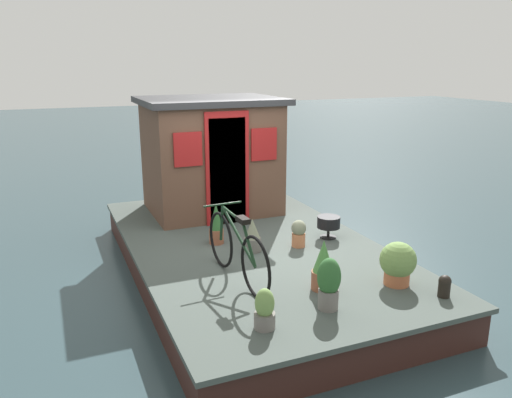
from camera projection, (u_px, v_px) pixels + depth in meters
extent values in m
plane|color=#2D4247|center=(251.00, 273.00, 7.46)|extent=(60.00, 60.00, 0.00)
cube|color=#424C47|center=(251.00, 244.00, 7.34)|extent=(5.82, 3.34, 0.06)
cube|color=#381E19|center=(251.00, 259.00, 7.40)|extent=(5.70, 3.28, 0.42)
cube|color=brown|center=(211.00, 158.00, 8.69)|extent=(1.65, 2.09, 1.85)
cube|color=#28282B|center=(210.00, 101.00, 8.44)|extent=(1.85, 2.29, 0.10)
cube|color=maroon|center=(227.00, 172.00, 7.96)|extent=(0.04, 0.60, 1.70)
cube|color=maroon|center=(228.00, 169.00, 7.94)|extent=(0.03, 0.72, 1.80)
cube|color=maroon|center=(264.00, 144.00, 8.09)|extent=(0.03, 0.44, 0.52)
cube|color=maroon|center=(188.00, 149.00, 7.62)|extent=(0.03, 0.44, 0.52)
torus|color=black|center=(221.00, 240.00, 6.39)|extent=(0.71, 0.08, 0.71)
torus|color=black|center=(255.00, 267.00, 5.53)|extent=(0.71, 0.08, 0.71)
cylinder|color=black|center=(238.00, 235.00, 5.87)|extent=(0.92, 0.09, 0.49)
cylinder|color=black|center=(232.00, 214.00, 5.95)|extent=(0.59, 0.07, 0.07)
cylinder|color=black|center=(249.00, 244.00, 5.61)|extent=(0.35, 0.06, 0.44)
cylinder|color=black|center=(222.00, 223.00, 6.29)|extent=(0.12, 0.04, 0.46)
cube|color=black|center=(243.00, 220.00, 5.69)|extent=(0.21, 0.11, 0.06)
cylinder|color=black|center=(223.00, 204.00, 6.19)|extent=(0.06, 0.50, 0.02)
cylinder|color=#935138|center=(323.00, 280.00, 5.80)|extent=(0.27, 0.27, 0.22)
cone|color=#4C8942|center=(324.00, 256.00, 5.72)|extent=(0.24, 0.24, 0.38)
cylinder|color=slate|center=(252.00, 244.00, 6.97)|extent=(0.24, 0.24, 0.19)
cone|color=gray|center=(252.00, 228.00, 6.91)|extent=(0.21, 0.21, 0.27)
cylinder|color=#935138|center=(216.00, 236.00, 7.26)|extent=(0.21, 0.21, 0.21)
cone|color=#2D602D|center=(216.00, 216.00, 7.18)|extent=(0.19, 0.19, 0.38)
cylinder|color=#B2603D|center=(397.00, 278.00, 5.93)|extent=(0.30, 0.30, 0.16)
sphere|color=#70934C|center=(398.00, 260.00, 5.87)|extent=(0.43, 0.43, 0.43)
cylinder|color=slate|center=(328.00, 299.00, 5.34)|extent=(0.21, 0.21, 0.22)
ellipsoid|color=#2D602D|center=(329.00, 277.00, 5.27)|extent=(0.25, 0.25, 0.41)
cylinder|color=slate|center=(265.00, 320.00, 4.95)|extent=(0.21, 0.21, 0.16)
ellipsoid|color=#70934C|center=(265.00, 303.00, 4.90)|extent=(0.19, 0.19, 0.31)
cylinder|color=#C6754C|center=(298.00, 240.00, 7.14)|extent=(0.19, 0.19, 0.19)
ellipsoid|color=gray|center=(299.00, 228.00, 7.09)|extent=(0.21, 0.21, 0.23)
cylinder|color=black|center=(329.00, 222.00, 7.45)|extent=(0.34, 0.34, 0.17)
cylinder|color=black|center=(328.00, 233.00, 7.49)|extent=(0.04, 0.04, 0.16)
cylinder|color=black|center=(328.00, 237.00, 7.51)|extent=(0.24, 0.24, 0.02)
cylinder|color=black|center=(444.00, 289.00, 5.61)|extent=(0.13, 0.13, 0.18)
sphere|color=black|center=(445.00, 281.00, 5.59)|extent=(0.14, 0.14, 0.14)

